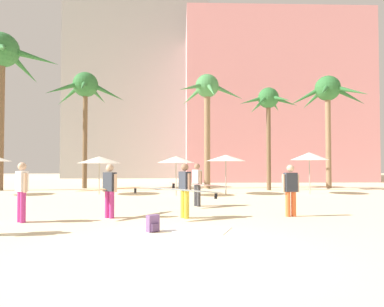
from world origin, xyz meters
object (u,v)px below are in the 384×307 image
Objects in this scene: palm_tree_left at (328,96)px; palm_tree_center at (1,61)px; person_far_right at (291,188)px; cafe_umbrella_2 at (176,160)px; person_near_right at (197,183)px; palm_tree_far_left at (268,105)px; palm_tree_far_right at (207,97)px; beach_towel at (197,229)px; person_mid_left at (22,189)px; cafe_umbrella_1 at (309,156)px; person_mid_center at (110,189)px; person_mid_right at (185,189)px; palm_tree_right at (85,91)px; cafe_umbrella_0 at (226,158)px; cafe_umbrella_4 at (99,160)px; backpack at (153,224)px.

palm_tree_left is 0.78× the size of palm_tree_center.
palm_tree_left is at bearing 143.21° from person_far_right.
person_near_right is at bearing -79.48° from cafe_umbrella_2.
palm_tree_far_left is at bearing 159.75° from person_far_right.
cafe_umbrella_2 is (-2.11, -5.76, -4.61)m from palm_tree_far_right.
person_far_right is (1.75, -13.62, -5.65)m from palm_tree_far_right.
cafe_umbrella_2 is at bearing -147.45° from palm_tree_far_left.
palm_tree_center reaches higher than cafe_umbrella_2.
palm_tree_far_right is 4.86× the size of person_far_right.
palm_tree_far_left is at bearing 68.99° from beach_towel.
person_mid_left reaches higher than person_far_right.
palm_tree_left reaches higher than cafe_umbrella_1.
palm_tree_left is 19.86m from person_mid_center.
person_mid_right is (-0.52, -3.16, -0.00)m from person_near_right.
person_far_right is (10.50, -13.91, -6.05)m from palm_tree_right.
cafe_umbrella_2 is at bearing -162.36° from person_mid_left.
palm_tree_center reaches higher than cafe_umbrella_0.
palm_tree_center is 1.25× the size of palm_tree_right.
palm_tree_far_right is 9.31m from cafe_umbrella_4.
palm_tree_far_right is at bearing 98.41° from cafe_umbrella_0.
cafe_umbrella_1 is (5.62, -4.77, -4.40)m from palm_tree_far_right.
person_mid_left is at bearing -25.88° from person_mid_right.
palm_tree_right is at bearing 179.79° from palm_tree_left.
cafe_umbrella_1 is 9.18m from person_near_right.
cafe_umbrella_1 is 0.90× the size of person_mid_right.
palm_tree_center is 17.36m from person_near_right.
cafe_umbrella_1 is at bearing 1.51° from cafe_umbrella_0.
palm_tree_left is at bearing 28.60° from cafe_umbrella_2.
palm_tree_right reaches higher than person_mid_left.
cafe_umbrella_2 is at bearing -110.16° from palm_tree_far_right.
person_mid_center is 2.40m from person_mid_right.
palm_tree_left is 3.34× the size of cafe_umbrella_4.
cafe_umbrella_2 is at bearing 94.12° from beach_towel.
cafe_umbrella_1 reaches higher than beach_towel.
person_mid_center is 0.92× the size of person_mid_right.
palm_tree_center is 14.01m from palm_tree_far_right.
palm_tree_far_left is 4.05× the size of person_far_right.
palm_tree_far_left is 14.19m from person_mid_right.
person_near_right reaches higher than person_far_right.
person_far_right is (-7.12, -13.85, -5.81)m from palm_tree_left.
person_far_right is (2.93, -2.79, -0.01)m from person_near_right.
palm_tree_center reaches higher than person_near_right.
person_far_right is at bearing 140.50° from person_mid_left.
palm_tree_right is at bearing 151.23° from cafe_umbrella_0.
beach_towel is at bearing -65.07° from cafe_umbrella_4.
palm_tree_far_right reaches higher than person_near_right.
person_mid_left is (-5.08, 1.26, 0.96)m from beach_towel.
person_near_right is (1.34, 5.27, 0.73)m from backpack.
palm_tree_far_right reaches higher than cafe_umbrella_4.
palm_tree_center is at bearing -78.32° from person_mid_right.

